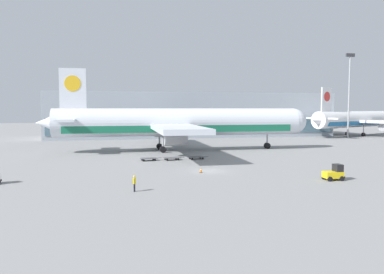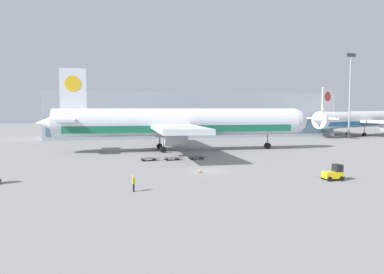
% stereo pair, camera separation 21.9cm
% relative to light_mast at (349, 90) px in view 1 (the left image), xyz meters
% --- Properties ---
extents(ground_plane, '(400.00, 400.00, 0.00)m').
position_rel_light_mast_xyz_m(ground_plane, '(-56.95, -49.63, -14.62)').
color(ground_plane, gray).
extents(terminal_building, '(90.00, 18.20, 14.00)m').
position_rel_light_mast_xyz_m(terminal_building, '(-44.44, 17.51, -7.63)').
color(terminal_building, '#9EA8B2').
rests_on(terminal_building, ground_plane).
extents(light_mast, '(2.80, 0.50, 25.49)m').
position_rel_light_mast_xyz_m(light_mast, '(0.00, 0.00, 0.00)').
color(light_mast, '#9EA0A5').
rests_on(light_mast, ground_plane).
extents(airplane_main, '(58.06, 48.10, 17.00)m').
position_rel_light_mast_xyz_m(airplane_main, '(-56.82, -22.69, -8.78)').
color(airplane_main, silver).
rests_on(airplane_main, ground_plane).
extents(airplane_distant, '(49.38, 42.70, 15.34)m').
position_rel_light_mast_xyz_m(airplane_distant, '(10.90, 8.99, -9.35)').
color(airplane_distant, white).
rests_on(airplane_distant, ground_plane).
extents(baggage_tug_foreground, '(2.50, 1.70, 2.00)m').
position_rel_light_mast_xyz_m(baggage_tug_foreground, '(-43.21, -59.61, -13.74)').
color(baggage_tug_foreground, yellow).
rests_on(baggage_tug_foreground, ground_plane).
extents(baggage_dolly_lead, '(3.77, 1.86, 0.48)m').
position_rel_light_mast_xyz_m(baggage_dolly_lead, '(-64.23, -37.18, -14.23)').
color(baggage_dolly_lead, '#56565B').
rests_on(baggage_dolly_lead, ground_plane).
extents(baggage_dolly_second, '(3.77, 1.86, 0.48)m').
position_rel_light_mast_xyz_m(baggage_dolly_second, '(-60.21, -37.31, -14.23)').
color(baggage_dolly_second, '#56565B').
rests_on(baggage_dolly_second, ground_plane).
extents(baggage_dolly_third, '(3.77, 1.86, 0.48)m').
position_rel_light_mast_xyz_m(baggage_dolly_third, '(-55.75, -36.97, -14.23)').
color(baggage_dolly_third, '#56565B').
rests_on(baggage_dolly_third, ground_plane).
extents(ground_crew_near, '(0.32, 0.55, 1.78)m').
position_rel_light_mast_xyz_m(ground_crew_near, '(-68.05, -60.91, -13.56)').
color(ground_crew_near, black).
rests_on(ground_crew_near, ground_plane).
extents(traffic_cone_near, '(0.40, 0.40, 0.77)m').
position_rel_light_mast_xyz_m(traffic_cone_near, '(-58.24, -50.70, -14.24)').
color(traffic_cone_near, black).
rests_on(traffic_cone_near, ground_plane).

